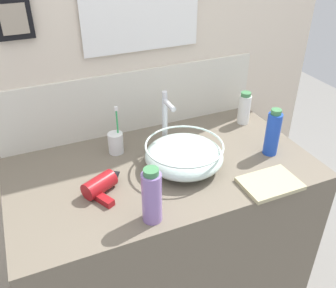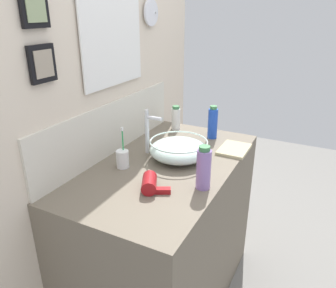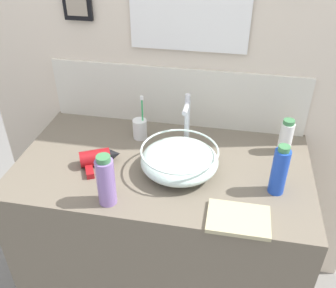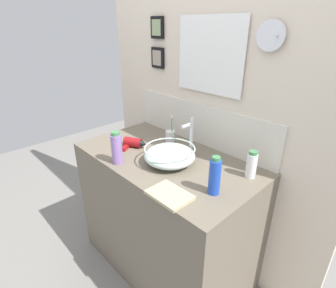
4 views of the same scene
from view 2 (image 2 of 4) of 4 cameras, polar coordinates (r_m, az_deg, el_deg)
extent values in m
cube|color=#6B6051|center=(1.96, -0.31, -15.63)|extent=(1.21, 0.67, 0.93)
cube|color=beige|center=(1.80, -10.82, 6.68)|extent=(1.91, 0.06, 2.39)
cube|color=beige|center=(1.82, -9.59, 2.80)|extent=(1.19, 0.02, 0.29)
cube|color=white|center=(1.76, -9.70, 17.47)|extent=(0.44, 0.01, 0.40)
cube|color=white|center=(1.76, -9.51, 17.47)|extent=(0.50, 0.01, 0.46)
cylinder|color=silver|center=(2.06, -2.96, 21.89)|extent=(0.15, 0.01, 0.15)
cylinder|color=silver|center=(2.10, -2.80, 21.91)|extent=(0.01, 0.06, 0.01)
cube|color=black|center=(1.39, -22.31, 21.19)|extent=(0.13, 0.02, 0.15)
cube|color=gray|center=(1.38, -22.04, 21.23)|extent=(0.09, 0.01, 0.11)
cube|color=black|center=(1.41, -21.05, 12.92)|extent=(0.13, 0.02, 0.15)
cube|color=gray|center=(1.40, -20.80, 12.91)|extent=(0.09, 0.01, 0.11)
ellipsoid|color=silver|center=(1.74, 1.86, -1.05)|extent=(0.31, 0.31, 0.11)
torus|color=silver|center=(1.72, 1.89, 0.44)|extent=(0.31, 0.31, 0.01)
torus|color=#B2B7BC|center=(1.76, 1.84, -2.50)|extent=(0.12, 0.12, 0.01)
cylinder|color=silver|center=(1.80, -3.66, 1.71)|extent=(0.02, 0.02, 0.22)
cylinder|color=silver|center=(1.74, -2.46, 4.52)|extent=(0.02, 0.09, 0.02)
cylinder|color=silver|center=(1.76, -3.76, 5.49)|extent=(0.02, 0.02, 0.03)
cylinder|color=maroon|center=(1.46, -3.28, -6.79)|extent=(0.14, 0.11, 0.07)
cone|color=black|center=(1.53, -3.13, -5.30)|extent=(0.07, 0.07, 0.06)
cube|color=maroon|center=(1.44, -1.32, -8.11)|extent=(0.07, 0.09, 0.02)
cylinder|color=white|center=(1.67, -7.92, -2.61)|extent=(0.06, 0.06, 0.09)
cylinder|color=green|center=(1.66, -7.82, -0.74)|extent=(0.01, 0.01, 0.19)
cube|color=white|center=(1.62, -8.01, 2.61)|extent=(0.01, 0.01, 0.02)
cylinder|color=#8C6BB2|center=(1.46, 6.21, -4.43)|extent=(0.07, 0.07, 0.18)
cylinder|color=#3F7F4C|center=(1.41, 6.38, -0.76)|extent=(0.05, 0.05, 0.02)
cylinder|color=white|center=(2.17, 1.37, 4.40)|extent=(0.06, 0.06, 0.14)
cylinder|color=#3F7F4C|center=(2.15, 1.39, 6.40)|extent=(0.05, 0.05, 0.02)
cylinder|color=blue|center=(2.03, 7.78, 3.52)|extent=(0.06, 0.06, 0.18)
cylinder|color=#3F7F4C|center=(2.00, 7.94, 6.30)|extent=(0.04, 0.04, 0.02)
cube|color=tan|center=(1.89, 11.44, -0.90)|extent=(0.21, 0.15, 0.02)
camera|label=1|loc=(1.00, 56.70, 20.34)|focal=40.00mm
camera|label=3|loc=(1.71, 48.48, 22.00)|focal=40.00mm
camera|label=4|loc=(2.48, 36.31, 19.22)|focal=28.00mm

